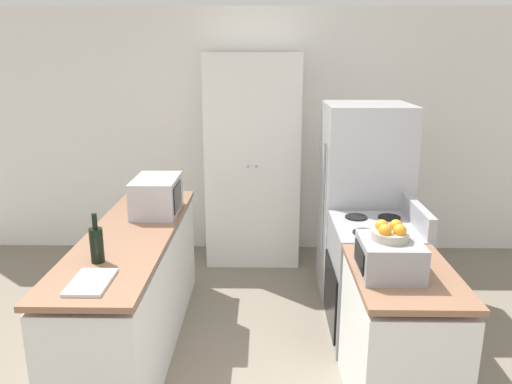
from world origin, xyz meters
name	(u,v)px	position (x,y,z in m)	size (l,w,h in m)	color
wall_back	(258,134)	(0.00, 3.23, 1.30)	(7.00, 0.06, 2.60)	white
counter_left	(135,291)	(-0.89, 1.20, 0.44)	(0.60, 2.21, 0.91)	silver
counter_right	(399,344)	(0.89, 0.55, 0.44)	(0.60, 0.89, 0.91)	silver
pantry_cabinet	(253,160)	(-0.05, 2.90, 1.07)	(0.95, 0.59, 2.15)	white
stove	(374,280)	(0.91, 1.37, 0.46)	(0.66, 0.72, 1.07)	#9E9EA3
refrigerator	(363,202)	(0.95, 2.13, 0.86)	(0.74, 0.71, 1.73)	#B7B7BC
microwave	(157,195)	(-0.78, 1.65, 1.05)	(0.35, 0.50, 0.29)	#B2B2B7
wine_bottle	(97,244)	(-0.94, 0.67, 1.02)	(0.08, 0.08, 0.31)	black
toaster_oven	(389,257)	(0.79, 0.53, 1.01)	(0.35, 0.38, 0.21)	#939399
fruit_bowl	(390,232)	(0.78, 0.53, 1.16)	(0.21, 0.21, 0.10)	#B2A893
cutting_board	(91,282)	(-0.89, 0.36, 0.92)	(0.21, 0.33, 0.02)	silver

